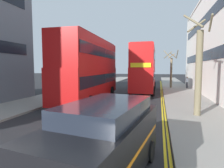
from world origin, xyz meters
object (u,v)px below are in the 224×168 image
object	(u,v)px
keep_left_bollard	(62,125)
pedestrian_far	(187,82)
double_decker_bus_away	(89,68)
taxi_minivan	(103,143)
double_decker_bus_oncoming	(144,68)

from	to	relation	value
keep_left_bollard	pedestrian_far	distance (m)	22.75
double_decker_bus_away	pedestrian_far	xyz separation A→B (m)	(9.96, 12.48, -2.04)
keep_left_bollard	taxi_minivan	bearing A→B (deg)	-43.61
keep_left_bollard	taxi_minivan	xyz separation A→B (m)	(2.59, -2.47, 0.46)
double_decker_bus_oncoming	keep_left_bollard	bearing A→B (deg)	-97.17
double_decker_bus_away	pedestrian_far	size ratio (longest dim) A/B	6.69
taxi_minivan	pedestrian_far	bearing A→B (deg)	77.59
double_decker_bus_away	taxi_minivan	size ratio (longest dim) A/B	2.15
double_decker_bus_away	keep_left_bollard	bearing A→B (deg)	-76.56
double_decker_bus_oncoming	pedestrian_far	bearing A→B (deg)	37.72
double_decker_bus_away	double_decker_bus_oncoming	world-z (taller)	same
keep_left_bollard	taxi_minivan	distance (m)	3.61
pedestrian_far	taxi_minivan	bearing A→B (deg)	-102.41
keep_left_bollard	double_decker_bus_oncoming	distance (m)	17.25
taxi_minivan	double_decker_bus_away	bearing A→B (deg)	112.56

